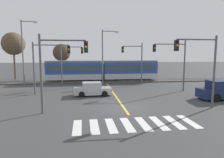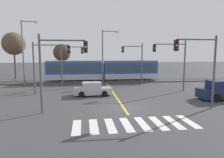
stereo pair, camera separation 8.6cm
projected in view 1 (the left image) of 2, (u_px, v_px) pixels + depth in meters
name	position (u px, v px, depth m)	size (l,w,h in m)	color
ground_plane	(124.00, 107.00, 17.62)	(200.00, 200.00, 0.00)	#3D3D3F
track_bed	(106.00, 81.00, 34.16)	(120.00, 4.00, 0.18)	#4C4742
rail_near	(106.00, 81.00, 33.44)	(120.00, 0.08, 0.10)	#939399
rail_far	(105.00, 80.00, 34.86)	(120.00, 0.08, 0.10)	#939399
light_rail_tram	(103.00, 70.00, 33.85)	(18.50, 2.64, 3.43)	#B7BAC1
crosswalk_stripe_0	(77.00, 127.00, 12.84)	(0.56, 2.80, 0.01)	silver
crosswalk_stripe_1	(94.00, 126.00, 13.00)	(0.56, 2.80, 0.01)	silver
crosswalk_stripe_2	(111.00, 125.00, 13.16)	(0.56, 2.80, 0.01)	silver
crosswalk_stripe_3	(127.00, 124.00, 13.32)	(0.56, 2.80, 0.01)	silver
crosswalk_stripe_4	(143.00, 124.00, 13.47)	(0.56, 2.80, 0.01)	silver
crosswalk_stripe_5	(159.00, 123.00, 13.63)	(0.56, 2.80, 0.01)	silver
crosswalk_stripe_6	(174.00, 122.00, 13.79)	(0.56, 2.80, 0.01)	silver
crosswalk_stripe_7	(189.00, 121.00, 13.95)	(0.56, 2.80, 0.01)	silver
lane_centre_line	(114.00, 94.00, 23.79)	(0.20, 17.11, 0.01)	gold
sedan_crossing	(93.00, 89.00, 22.69)	(4.25, 2.02, 1.52)	#B7BABF
pickup_truck	(223.00, 91.00, 20.76)	(5.46, 2.36, 1.98)	#192347
traffic_light_near_left	(57.00, 62.00, 15.50)	(3.75, 0.38, 6.20)	#515459
traffic_light_far_right	(135.00, 58.00, 30.46)	(3.25, 0.38, 6.33)	#515459
traffic_light_mid_left	(46.00, 59.00, 22.95)	(4.25, 0.38, 6.05)	#515459
traffic_light_far_left	(69.00, 59.00, 28.89)	(3.25, 0.38, 6.14)	#515459
traffic_light_mid_right	(174.00, 58.00, 24.92)	(4.25, 0.38, 6.44)	#515459
traffic_light_near_right	(201.00, 60.00, 16.82)	(3.75, 0.38, 6.23)	#515459
street_lamp_west	(24.00, 49.00, 29.39)	(2.42, 0.28, 9.62)	slate
street_lamp_centre	(104.00, 53.00, 30.85)	(2.57, 0.28, 8.38)	slate
bare_tree_far_west	(13.00, 44.00, 37.01)	(4.20, 4.20, 8.71)	brown
bare_tree_west	(62.00, 53.00, 37.73)	(3.26, 3.26, 6.62)	brown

